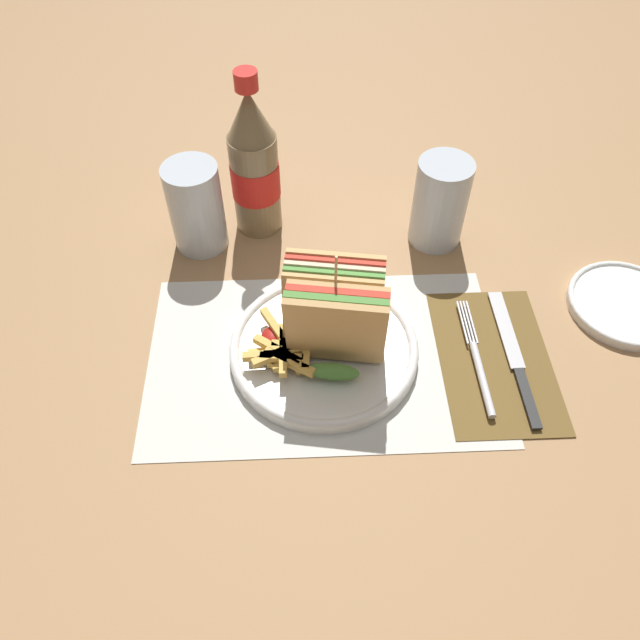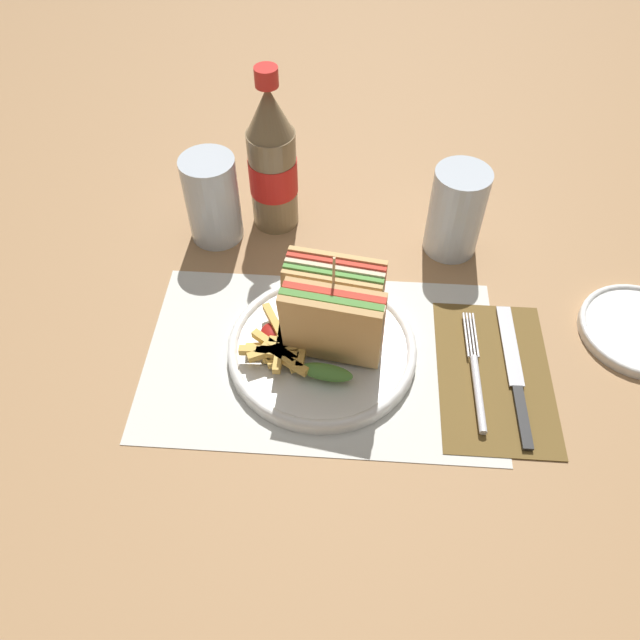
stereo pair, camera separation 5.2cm
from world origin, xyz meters
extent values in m
plane|color=#9E754C|center=(0.00, 0.00, 0.00)|extent=(4.00, 4.00, 0.00)
cube|color=silver|center=(0.00, 0.01, 0.00)|extent=(0.43, 0.27, 0.00)
cylinder|color=white|center=(0.00, 0.02, 0.01)|extent=(0.23, 0.23, 0.01)
torus|color=white|center=(0.00, 0.02, 0.01)|extent=(0.23, 0.23, 0.01)
cube|color=tan|center=(0.01, -0.01, 0.08)|extent=(0.11, 0.04, 0.11)
cube|color=#518E3D|center=(0.01, 0.00, 0.08)|extent=(0.11, 0.04, 0.11)
cube|color=beige|center=(0.01, 0.00, 0.08)|extent=(0.11, 0.04, 0.11)
cube|color=red|center=(0.01, 0.01, 0.07)|extent=(0.11, 0.04, 0.11)
cube|color=tan|center=(0.02, 0.02, 0.07)|extent=(0.11, 0.04, 0.11)
ellipsoid|color=#518E3D|center=(0.01, -0.03, 0.03)|extent=(0.06, 0.03, 0.02)
cube|color=tan|center=(0.01, 0.02, 0.07)|extent=(0.11, 0.04, 0.11)
cube|color=#518E3D|center=(0.01, 0.02, 0.07)|extent=(0.11, 0.04, 0.11)
cube|color=beige|center=(0.01, 0.03, 0.08)|extent=(0.11, 0.04, 0.11)
cube|color=red|center=(0.01, 0.04, 0.08)|extent=(0.11, 0.04, 0.11)
cube|color=tan|center=(0.01, 0.05, 0.08)|extent=(0.11, 0.04, 0.11)
ellipsoid|color=#518E3D|center=(0.01, 0.01, 0.03)|extent=(0.06, 0.03, 0.02)
cylinder|color=tan|center=(0.01, 0.02, 0.09)|extent=(0.00, 0.00, 0.15)
cube|color=gold|center=(-0.06, 0.01, 0.02)|extent=(0.02, 0.06, 0.01)
cube|color=gold|center=(-0.06, 0.00, 0.02)|extent=(0.02, 0.05, 0.01)
cube|color=gold|center=(-0.04, 0.01, 0.02)|extent=(0.03, 0.05, 0.01)
cube|color=gold|center=(-0.04, 0.00, 0.02)|extent=(0.03, 0.06, 0.01)
cube|color=gold|center=(-0.06, 0.01, 0.02)|extent=(0.07, 0.02, 0.01)
cube|color=gold|center=(-0.05, -0.01, 0.03)|extent=(0.05, 0.01, 0.01)
cube|color=gold|center=(-0.04, -0.02, 0.03)|extent=(0.06, 0.04, 0.01)
cube|color=gold|center=(-0.03, 0.01, 0.03)|extent=(0.07, 0.02, 0.01)
cube|color=gold|center=(-0.02, 0.00, 0.03)|extent=(0.01, 0.06, 0.01)
cube|color=gold|center=(-0.03, 0.00, 0.03)|extent=(0.06, 0.02, 0.01)
cube|color=gold|center=(-0.06, 0.00, 0.03)|extent=(0.06, 0.05, 0.01)
cube|color=gold|center=(-0.06, 0.03, 0.03)|extent=(0.04, 0.06, 0.01)
cube|color=gold|center=(-0.07, -0.01, 0.03)|extent=(0.05, 0.01, 0.01)
cube|color=gold|center=(-0.05, 0.00, 0.03)|extent=(0.01, 0.07, 0.01)
cube|color=gold|center=(-0.06, -0.01, 0.03)|extent=(0.05, 0.03, 0.01)
ellipsoid|color=maroon|center=(-0.06, 0.03, 0.03)|extent=(0.03, 0.03, 0.01)
cube|color=brown|center=(0.21, 0.00, 0.00)|extent=(0.13, 0.22, 0.00)
cylinder|color=silver|center=(0.18, -0.03, 0.01)|extent=(0.01, 0.10, 0.01)
cylinder|color=silver|center=(0.18, 0.05, 0.01)|extent=(0.00, 0.07, 0.00)
cylinder|color=silver|center=(0.18, 0.05, 0.01)|extent=(0.00, 0.07, 0.00)
cylinder|color=silver|center=(0.19, 0.05, 0.01)|extent=(0.00, 0.07, 0.00)
cylinder|color=silver|center=(0.19, 0.05, 0.01)|extent=(0.00, 0.07, 0.00)
cube|color=black|center=(0.23, -0.06, 0.01)|extent=(0.01, 0.08, 0.00)
cube|color=silver|center=(0.23, 0.04, 0.01)|extent=(0.02, 0.12, 0.00)
cylinder|color=#7A6647|center=(-0.08, 0.26, 0.07)|extent=(0.07, 0.07, 0.15)
cylinder|color=red|center=(-0.08, 0.26, 0.08)|extent=(0.07, 0.07, 0.05)
cone|color=#7A6647|center=(-0.08, 0.26, 0.18)|extent=(0.06, 0.06, 0.07)
cylinder|color=red|center=(-0.08, 0.26, 0.23)|extent=(0.03, 0.03, 0.02)
cylinder|color=silver|center=(0.17, 0.22, 0.06)|extent=(0.07, 0.07, 0.13)
cylinder|color=black|center=(0.17, 0.22, 0.02)|extent=(0.07, 0.07, 0.04)
cylinder|color=silver|center=(-0.17, 0.23, 0.06)|extent=(0.07, 0.07, 0.13)
cylinder|color=black|center=(-0.17, 0.23, 0.02)|extent=(0.07, 0.07, 0.04)
cylinder|color=white|center=(0.40, 0.08, 0.01)|extent=(0.15, 0.15, 0.01)
camera|label=1|loc=(-0.02, -0.44, 0.62)|focal=35.00mm
camera|label=2|loc=(0.03, -0.44, 0.62)|focal=35.00mm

